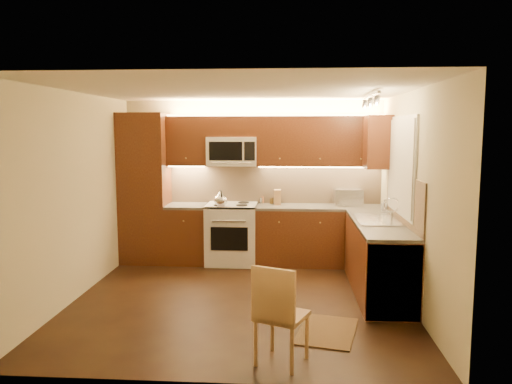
# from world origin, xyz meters

# --- Properties ---
(floor) EXTENTS (4.00, 4.00, 0.01)m
(floor) POSITION_xyz_m (0.00, 0.00, 0.00)
(floor) COLOR black
(floor) RESTS_ON ground
(ceiling) EXTENTS (4.00, 4.00, 0.01)m
(ceiling) POSITION_xyz_m (0.00, 0.00, 2.50)
(ceiling) COLOR beige
(ceiling) RESTS_ON ground
(wall_back) EXTENTS (4.00, 0.01, 2.50)m
(wall_back) POSITION_xyz_m (0.00, 2.00, 1.25)
(wall_back) COLOR #C4B98F
(wall_back) RESTS_ON ground
(wall_front) EXTENTS (4.00, 0.01, 2.50)m
(wall_front) POSITION_xyz_m (0.00, -2.00, 1.25)
(wall_front) COLOR #C4B98F
(wall_front) RESTS_ON ground
(wall_left) EXTENTS (0.01, 4.00, 2.50)m
(wall_left) POSITION_xyz_m (-2.00, 0.00, 1.25)
(wall_left) COLOR #C4B98F
(wall_left) RESTS_ON ground
(wall_right) EXTENTS (0.01, 4.00, 2.50)m
(wall_right) POSITION_xyz_m (2.00, 0.00, 1.25)
(wall_right) COLOR #C4B98F
(wall_right) RESTS_ON ground
(pantry) EXTENTS (0.70, 0.60, 2.30)m
(pantry) POSITION_xyz_m (-1.65, 1.70, 1.15)
(pantry) COLOR #3F160D
(pantry) RESTS_ON floor
(base_cab_back_left) EXTENTS (0.62, 0.60, 0.86)m
(base_cab_back_left) POSITION_xyz_m (-0.99, 1.70, 0.43)
(base_cab_back_left) COLOR #3F160D
(base_cab_back_left) RESTS_ON floor
(counter_back_left) EXTENTS (0.62, 0.60, 0.04)m
(counter_back_left) POSITION_xyz_m (-0.99, 1.70, 0.88)
(counter_back_left) COLOR #3D3B38
(counter_back_left) RESTS_ON base_cab_back_left
(base_cab_back_right) EXTENTS (1.92, 0.60, 0.86)m
(base_cab_back_right) POSITION_xyz_m (1.04, 1.70, 0.43)
(base_cab_back_right) COLOR #3F160D
(base_cab_back_right) RESTS_ON floor
(counter_back_right) EXTENTS (1.92, 0.60, 0.04)m
(counter_back_right) POSITION_xyz_m (1.04, 1.70, 0.88)
(counter_back_right) COLOR #3D3B38
(counter_back_right) RESTS_ON base_cab_back_right
(base_cab_right) EXTENTS (0.60, 2.00, 0.86)m
(base_cab_right) POSITION_xyz_m (1.70, 0.40, 0.43)
(base_cab_right) COLOR #3F160D
(base_cab_right) RESTS_ON floor
(counter_right) EXTENTS (0.60, 2.00, 0.04)m
(counter_right) POSITION_xyz_m (1.70, 0.40, 0.88)
(counter_right) COLOR #3D3B38
(counter_right) RESTS_ON base_cab_right
(dishwasher) EXTENTS (0.58, 0.60, 0.84)m
(dishwasher) POSITION_xyz_m (1.70, -0.30, 0.43)
(dishwasher) COLOR silver
(dishwasher) RESTS_ON floor
(backsplash_back) EXTENTS (3.30, 0.02, 0.60)m
(backsplash_back) POSITION_xyz_m (0.35, 1.99, 1.20)
(backsplash_back) COLOR tan
(backsplash_back) RESTS_ON wall_back
(backsplash_right) EXTENTS (0.02, 2.00, 0.60)m
(backsplash_right) POSITION_xyz_m (1.99, 0.40, 1.20)
(backsplash_right) COLOR tan
(backsplash_right) RESTS_ON wall_right
(upper_cab_back_left) EXTENTS (0.62, 0.35, 0.75)m
(upper_cab_back_left) POSITION_xyz_m (-0.99, 1.82, 1.88)
(upper_cab_back_left) COLOR #3F160D
(upper_cab_back_left) RESTS_ON wall_back
(upper_cab_back_right) EXTENTS (1.92, 0.35, 0.75)m
(upper_cab_back_right) POSITION_xyz_m (1.04, 1.82, 1.88)
(upper_cab_back_right) COLOR #3F160D
(upper_cab_back_right) RESTS_ON wall_back
(upper_cab_bridge) EXTENTS (0.76, 0.35, 0.31)m
(upper_cab_bridge) POSITION_xyz_m (-0.30, 1.82, 2.09)
(upper_cab_bridge) COLOR #3F160D
(upper_cab_bridge) RESTS_ON wall_back
(upper_cab_right_corner) EXTENTS (0.35, 0.50, 0.75)m
(upper_cab_right_corner) POSITION_xyz_m (1.82, 1.40, 1.88)
(upper_cab_right_corner) COLOR #3F160D
(upper_cab_right_corner) RESTS_ON wall_right
(stove) EXTENTS (0.76, 0.65, 0.92)m
(stove) POSITION_xyz_m (-0.30, 1.68, 0.46)
(stove) COLOR silver
(stove) RESTS_ON floor
(microwave) EXTENTS (0.76, 0.38, 0.44)m
(microwave) POSITION_xyz_m (-0.30, 1.81, 1.72)
(microwave) COLOR silver
(microwave) RESTS_ON wall_back
(window_frame) EXTENTS (0.03, 1.44, 1.24)m
(window_frame) POSITION_xyz_m (1.99, 0.55, 1.60)
(window_frame) COLOR silver
(window_frame) RESTS_ON wall_right
(window_blinds) EXTENTS (0.02, 1.36, 1.16)m
(window_blinds) POSITION_xyz_m (1.97, 0.55, 1.60)
(window_blinds) COLOR silver
(window_blinds) RESTS_ON wall_right
(sink) EXTENTS (0.52, 0.86, 0.15)m
(sink) POSITION_xyz_m (1.70, 0.55, 0.98)
(sink) COLOR silver
(sink) RESTS_ON counter_right
(faucet) EXTENTS (0.20, 0.04, 0.30)m
(faucet) POSITION_xyz_m (1.88, 0.55, 1.05)
(faucet) COLOR silver
(faucet) RESTS_ON counter_right
(track_light_bar) EXTENTS (0.04, 1.20, 0.03)m
(track_light_bar) POSITION_xyz_m (1.55, 0.40, 2.46)
(track_light_bar) COLOR silver
(track_light_bar) RESTS_ON ceiling
(kettle) EXTENTS (0.27, 0.27, 0.24)m
(kettle) POSITION_xyz_m (-0.44, 1.45, 1.04)
(kettle) COLOR silver
(kettle) RESTS_ON stove
(toaster_oven) EXTENTS (0.44, 0.34, 0.25)m
(toaster_oven) POSITION_xyz_m (1.47, 1.81, 1.03)
(toaster_oven) COLOR silver
(toaster_oven) RESTS_ON counter_back_right
(knife_block) EXTENTS (0.11, 0.17, 0.23)m
(knife_block) POSITION_xyz_m (0.40, 1.82, 1.02)
(knife_block) COLOR #A5834A
(knife_block) RESTS_ON counter_back_right
(spice_jar_a) EXTENTS (0.05, 0.05, 0.09)m
(spice_jar_a) POSITION_xyz_m (0.14, 1.90, 0.95)
(spice_jar_a) COLOR silver
(spice_jar_a) RESTS_ON counter_back_right
(spice_jar_b) EXTENTS (0.06, 0.06, 0.09)m
(spice_jar_b) POSITION_xyz_m (0.30, 1.88, 0.94)
(spice_jar_b) COLOR brown
(spice_jar_b) RESTS_ON counter_back_right
(spice_jar_c) EXTENTS (0.04, 0.04, 0.08)m
(spice_jar_c) POSITION_xyz_m (0.33, 1.94, 0.94)
(spice_jar_c) COLOR silver
(spice_jar_c) RESTS_ON counter_back_right
(spice_jar_d) EXTENTS (0.05, 0.05, 0.10)m
(spice_jar_d) POSITION_xyz_m (0.16, 1.94, 0.95)
(spice_jar_d) COLOR #A75B32
(spice_jar_d) RESTS_ON counter_back_right
(soap_bottle) EXTENTS (0.08, 0.08, 0.17)m
(soap_bottle) POSITION_xyz_m (1.93, 1.32, 0.98)
(soap_bottle) COLOR #BBBBC0
(soap_bottle) RESTS_ON counter_right
(rug) EXTENTS (0.72, 0.93, 0.01)m
(rug) POSITION_xyz_m (0.98, -0.90, 0.01)
(rug) COLOR black
(rug) RESTS_ON floor
(dining_chair) EXTENTS (0.52, 0.52, 0.90)m
(dining_chair) POSITION_xyz_m (0.52, -1.60, 0.45)
(dining_chair) COLOR #A5834A
(dining_chair) RESTS_ON floor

